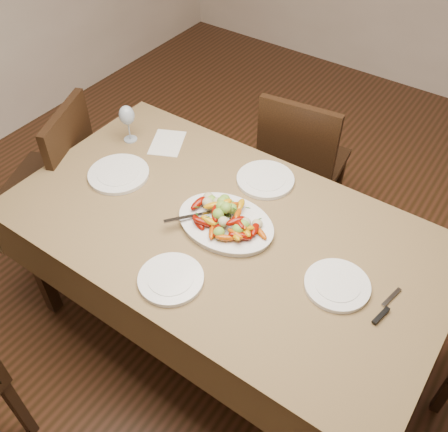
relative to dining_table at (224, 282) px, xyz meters
name	(u,v)px	position (x,y,z in m)	size (l,w,h in m)	color
floor	(241,360)	(0.18, -0.11, -0.38)	(6.00, 6.00, 0.00)	#3C2112
dining_table	(224,282)	(0.00, 0.00, 0.00)	(1.84, 1.04, 0.76)	brown
chair_far	(304,161)	(-0.08, 0.90, 0.10)	(0.42, 0.42, 0.95)	black
chair_left	(48,182)	(-1.13, -0.05, 0.10)	(0.42, 0.42, 0.95)	black
serving_platter	(226,224)	(0.00, 0.01, 0.39)	(0.41, 0.30, 0.02)	white
roasted_vegetables	(226,214)	(0.00, 0.01, 0.45)	(0.34, 0.23, 0.09)	#6C0A02
serving_spoon	(208,217)	(-0.06, -0.03, 0.43)	(0.28, 0.06, 0.03)	#9EA0A8
plate_left	(119,174)	(-0.58, -0.01, 0.39)	(0.28, 0.28, 0.02)	white
plate_right	(337,285)	(0.52, -0.01, 0.39)	(0.24, 0.24, 0.02)	white
plate_far	(265,180)	(-0.01, 0.34, 0.39)	(0.26, 0.26, 0.02)	white
plate_near	(171,279)	(0.00, -0.34, 0.39)	(0.25, 0.25, 0.02)	white
wine_glass	(128,123)	(-0.73, 0.23, 0.48)	(0.08, 0.08, 0.20)	#8C99A5
menu_card	(167,143)	(-0.56, 0.31, 0.38)	(0.15, 0.21, 0.00)	silver
table_knife	(386,308)	(0.71, 0.00, 0.38)	(0.02, 0.20, 0.01)	#9EA0A8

